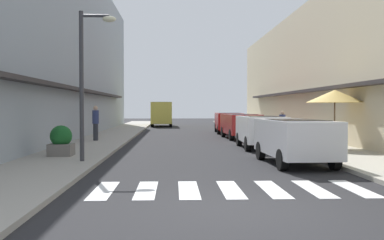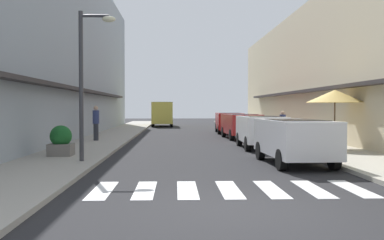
{
  "view_description": "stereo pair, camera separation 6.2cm",
  "coord_description": "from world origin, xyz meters",
  "px_view_note": "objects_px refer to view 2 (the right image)",
  "views": [
    {
      "loc": [
        -1.28,
        -7.85,
        1.87
      ],
      "look_at": [
        -0.49,
        11.39,
        1.31
      ],
      "focal_mm": 41.2,
      "sensor_mm": 36.0,
      "label": 1
    },
    {
      "loc": [
        -1.22,
        -7.85,
        1.87
      ],
      "look_at": [
        -0.49,
        11.39,
        1.31
      ],
      "focal_mm": 41.2,
      "sensor_mm": 36.0,
      "label": 2
    }
  ],
  "objects_px": {
    "parked_car_distant": "(229,120)",
    "parked_car_mid": "(261,128)",
    "pedestrian_walking_near": "(96,122)",
    "planter_midblock": "(61,141)",
    "delivery_van": "(162,112)",
    "cafe_umbrella": "(335,96)",
    "parked_car_far": "(241,123)",
    "parked_car_near": "(294,136)",
    "street_lamp": "(87,69)",
    "pedestrian_walking_far": "(283,124)"
  },
  "relations": [
    {
      "from": "parked_car_near",
      "to": "planter_midblock",
      "type": "xyz_separation_m",
      "value": [
        -7.99,
        1.86,
        -0.28
      ]
    },
    {
      "from": "street_lamp",
      "to": "planter_midblock",
      "type": "relative_size",
      "value": 4.42
    },
    {
      "from": "parked_car_near",
      "to": "delivery_van",
      "type": "bearing_deg",
      "value": 100.11
    },
    {
      "from": "parked_car_far",
      "to": "delivery_van",
      "type": "distance_m",
      "value": 17.93
    },
    {
      "from": "parked_car_distant",
      "to": "cafe_umbrella",
      "type": "xyz_separation_m",
      "value": [
        2.99,
        -12.84,
        1.41
      ]
    },
    {
      "from": "pedestrian_walking_near",
      "to": "pedestrian_walking_far",
      "type": "relative_size",
      "value": 1.18
    },
    {
      "from": "parked_car_near",
      "to": "pedestrian_walking_far",
      "type": "height_order",
      "value": "pedestrian_walking_far"
    },
    {
      "from": "parked_car_mid",
      "to": "parked_car_distant",
      "type": "xyz_separation_m",
      "value": [
        -0.0,
        11.78,
        0.0
      ]
    },
    {
      "from": "delivery_van",
      "to": "pedestrian_walking_far",
      "type": "height_order",
      "value": "delivery_van"
    },
    {
      "from": "parked_car_mid",
      "to": "pedestrian_walking_near",
      "type": "distance_m",
      "value": 8.8
    },
    {
      "from": "planter_midblock",
      "to": "pedestrian_walking_near",
      "type": "height_order",
      "value": "pedestrian_walking_near"
    },
    {
      "from": "pedestrian_walking_near",
      "to": "parked_car_near",
      "type": "bearing_deg",
      "value": -42.54
    },
    {
      "from": "parked_car_far",
      "to": "delivery_van",
      "type": "bearing_deg",
      "value": 106.68
    },
    {
      "from": "parked_car_far",
      "to": "delivery_van",
      "type": "height_order",
      "value": "delivery_van"
    },
    {
      "from": "delivery_van",
      "to": "street_lamp",
      "type": "distance_m",
      "value": 28.72
    },
    {
      "from": "parked_car_far",
      "to": "delivery_van",
      "type": "relative_size",
      "value": 0.82
    },
    {
      "from": "parked_car_mid",
      "to": "delivery_van",
      "type": "bearing_deg",
      "value": 102.47
    },
    {
      "from": "parked_car_distant",
      "to": "parked_car_far",
      "type": "bearing_deg",
      "value": -90.0
    },
    {
      "from": "cafe_umbrella",
      "to": "planter_midblock",
      "type": "height_order",
      "value": "cafe_umbrella"
    },
    {
      "from": "delivery_van",
      "to": "cafe_umbrella",
      "type": "bearing_deg",
      "value": -71.52
    },
    {
      "from": "parked_car_mid",
      "to": "cafe_umbrella",
      "type": "bearing_deg",
      "value": -19.54
    },
    {
      "from": "parked_car_mid",
      "to": "pedestrian_walking_near",
      "type": "relative_size",
      "value": 2.23
    },
    {
      "from": "parked_car_mid",
      "to": "parked_car_far",
      "type": "bearing_deg",
      "value": 90.0
    },
    {
      "from": "planter_midblock",
      "to": "delivery_van",
      "type": "bearing_deg",
      "value": 83.98
    },
    {
      "from": "parked_car_mid",
      "to": "delivery_van",
      "type": "height_order",
      "value": "delivery_van"
    },
    {
      "from": "parked_car_near",
      "to": "street_lamp",
      "type": "distance_m",
      "value": 7.06
    },
    {
      "from": "cafe_umbrella",
      "to": "pedestrian_walking_far",
      "type": "bearing_deg",
      "value": 100.94
    },
    {
      "from": "delivery_van",
      "to": "parked_car_distant",
      "type": "bearing_deg",
      "value": -65.9
    },
    {
      "from": "delivery_van",
      "to": "pedestrian_walking_far",
      "type": "bearing_deg",
      "value": -69.6
    },
    {
      "from": "parked_car_mid",
      "to": "pedestrian_walking_far",
      "type": "height_order",
      "value": "pedestrian_walking_far"
    },
    {
      "from": "parked_car_far",
      "to": "pedestrian_walking_near",
      "type": "relative_size",
      "value": 2.45
    },
    {
      "from": "parked_car_mid",
      "to": "planter_midblock",
      "type": "distance_m",
      "value": 8.82
    },
    {
      "from": "street_lamp",
      "to": "pedestrian_walking_near",
      "type": "height_order",
      "value": "street_lamp"
    },
    {
      "from": "parked_car_mid",
      "to": "parked_car_distant",
      "type": "relative_size",
      "value": 0.91
    },
    {
      "from": "parked_car_far",
      "to": "pedestrian_walking_near",
      "type": "height_order",
      "value": "pedestrian_walking_near"
    },
    {
      "from": "parked_car_distant",
      "to": "delivery_van",
      "type": "distance_m",
      "value": 12.61
    },
    {
      "from": "parked_car_far",
      "to": "pedestrian_walking_near",
      "type": "distance_m",
      "value": 8.44
    },
    {
      "from": "parked_car_distant",
      "to": "planter_midblock",
      "type": "height_order",
      "value": "parked_car_distant"
    },
    {
      "from": "planter_midblock",
      "to": "cafe_umbrella",
      "type": "bearing_deg",
      "value": 13.63
    },
    {
      "from": "parked_car_near",
      "to": "delivery_van",
      "type": "relative_size",
      "value": 0.78
    },
    {
      "from": "delivery_van",
      "to": "planter_midblock",
      "type": "distance_m",
      "value": 27.16
    },
    {
      "from": "parked_car_far",
      "to": "cafe_umbrella",
      "type": "bearing_deg",
      "value": -67.37
    },
    {
      "from": "parked_car_distant",
      "to": "parked_car_mid",
      "type": "bearing_deg",
      "value": -90.0
    },
    {
      "from": "planter_midblock",
      "to": "street_lamp",
      "type": "bearing_deg",
      "value": -51.63
    },
    {
      "from": "street_lamp",
      "to": "planter_midblock",
      "type": "height_order",
      "value": "street_lamp"
    },
    {
      "from": "parked_car_far",
      "to": "pedestrian_walking_far",
      "type": "height_order",
      "value": "pedestrian_walking_far"
    },
    {
      "from": "parked_car_distant",
      "to": "cafe_umbrella",
      "type": "relative_size",
      "value": 1.79
    },
    {
      "from": "parked_car_mid",
      "to": "delivery_van",
      "type": "relative_size",
      "value": 0.75
    },
    {
      "from": "parked_car_distant",
      "to": "delivery_van",
      "type": "height_order",
      "value": "delivery_van"
    },
    {
      "from": "parked_car_near",
      "to": "parked_car_distant",
      "type": "relative_size",
      "value": 0.94
    }
  ]
}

